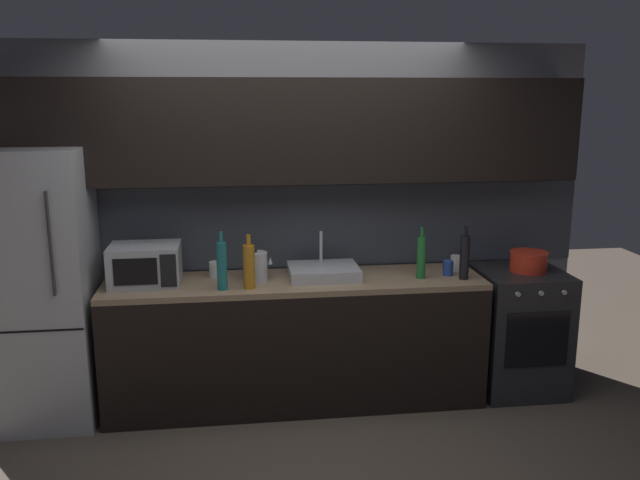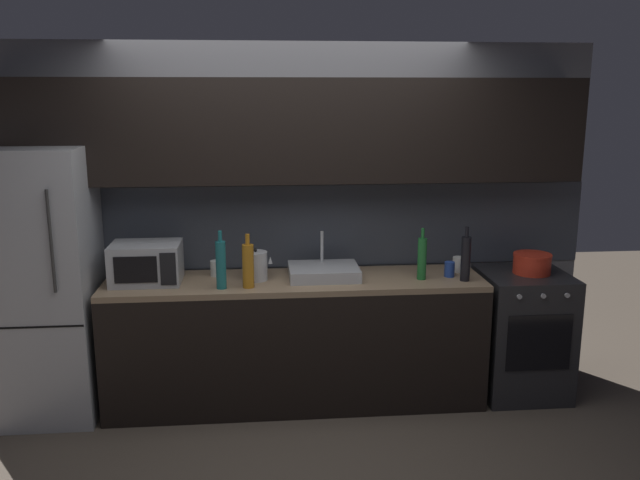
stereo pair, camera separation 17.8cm
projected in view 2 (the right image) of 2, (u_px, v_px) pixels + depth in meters
ground_plane at (305, 470)px, 3.89m from camera, size 10.00×10.00×0.00m
back_wall at (292, 180)px, 4.72m from camera, size 4.34×0.44×2.50m
counter_run at (296, 341)px, 4.67m from camera, size 2.60×0.60×0.90m
refrigerator at (43, 284)px, 4.42m from camera, size 0.68×0.69×1.82m
oven_range at (522, 333)px, 4.81m from camera, size 0.60×0.62×0.90m
microwave at (146, 263)px, 4.47m from camera, size 0.46×0.35×0.27m
sink_basin at (324, 272)px, 4.61m from camera, size 0.48×0.38×0.30m
kettle at (256, 266)px, 4.53m from camera, size 0.20×0.16×0.22m
wine_bottle_amber at (248, 265)px, 4.35m from camera, size 0.08×0.08×0.36m
wine_bottle_dark at (466, 258)px, 4.50m from camera, size 0.07×0.07×0.37m
wine_bottle_green at (422, 258)px, 4.54m from camera, size 0.06×0.06×0.36m
wine_bottle_teal at (221, 264)px, 4.33m from camera, size 0.07×0.07×0.39m
mug_clear at (217, 268)px, 4.64m from camera, size 0.09×0.09×0.11m
mug_white at (459, 264)px, 4.75m from camera, size 0.09×0.09×0.11m
mug_blue at (449, 269)px, 4.63m from camera, size 0.07×0.07×0.10m
cooking_pot at (532, 263)px, 4.71m from camera, size 0.27×0.27×0.14m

